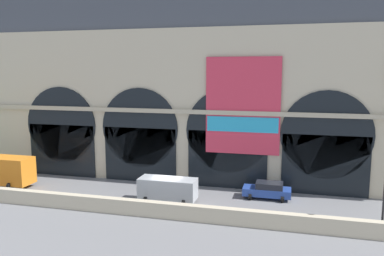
% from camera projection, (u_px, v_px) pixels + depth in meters
% --- Properties ---
extents(ground_plane, '(200.00, 200.00, 0.00)m').
position_uv_depth(ground_plane, '(168.00, 199.00, 35.61)').
color(ground_plane, slate).
extents(quay_parapet_wall, '(90.00, 0.70, 1.28)m').
position_uv_depth(quay_parapet_wall, '(151.00, 209.00, 31.38)').
color(quay_parapet_wall, beige).
rests_on(quay_parapet_wall, ground).
extents(station_building, '(48.74, 5.01, 19.75)m').
position_uv_depth(station_building, '(188.00, 92.00, 41.17)').
color(station_building, beige).
rests_on(station_building, ground).
extents(van_center, '(5.20, 2.48, 2.20)m').
position_uv_depth(van_center, '(168.00, 189.00, 34.77)').
color(van_center, '#ADB2B7').
rests_on(van_center, ground).
extents(car_mideast, '(4.40, 2.22, 1.55)m').
position_uv_depth(car_mideast, '(267.00, 190.00, 35.82)').
color(car_mideast, '#28479E').
rests_on(car_mideast, ground).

